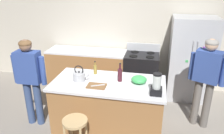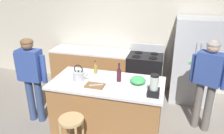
# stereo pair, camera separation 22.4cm
# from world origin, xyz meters

# --- Properties ---
(ground_plane) EXTENTS (14.00, 14.00, 0.00)m
(ground_plane) POSITION_xyz_m (0.00, 0.00, 0.00)
(ground_plane) COLOR gray
(back_wall) EXTENTS (8.00, 0.10, 2.70)m
(back_wall) POSITION_xyz_m (0.00, 1.95, 1.35)
(back_wall) COLOR beige
(back_wall) RESTS_ON ground_plane
(kitchen_island) EXTENTS (1.85, 0.93, 0.91)m
(kitchen_island) POSITION_xyz_m (0.00, 0.00, 0.46)
(kitchen_island) COLOR #9E6B3D
(kitchen_island) RESTS_ON ground_plane
(back_counter_run) EXTENTS (2.00, 0.64, 0.91)m
(back_counter_run) POSITION_xyz_m (-0.80, 1.55, 0.46)
(back_counter_run) COLOR #9E6B3D
(back_counter_run) RESTS_ON ground_plane
(refrigerator) EXTENTS (0.90, 0.73, 1.78)m
(refrigerator) POSITION_xyz_m (1.47, 1.50, 0.89)
(refrigerator) COLOR #B7BABF
(refrigerator) RESTS_ON ground_plane
(stove_range) EXTENTS (0.76, 0.65, 1.09)m
(stove_range) POSITION_xyz_m (0.44, 1.52, 0.47)
(stove_range) COLOR black
(stove_range) RESTS_ON ground_plane
(person_by_island_left) EXTENTS (0.59, 0.23, 1.59)m
(person_by_island_left) POSITION_xyz_m (-1.35, -0.10, 0.96)
(person_by_island_left) COLOR #384C7A
(person_by_island_left) RESTS_ON ground_plane
(person_by_sink_right) EXTENTS (0.58, 0.36, 1.61)m
(person_by_sink_right) POSITION_xyz_m (1.59, 0.45, 0.98)
(person_by_sink_right) COLOR #66605B
(person_by_sink_right) RESTS_ON ground_plane
(bar_stool) EXTENTS (0.36, 0.36, 0.64)m
(bar_stool) POSITION_xyz_m (-0.32, -0.74, 0.50)
(bar_stool) COLOR tan
(bar_stool) RESTS_ON ground_plane
(blender_appliance) EXTENTS (0.17, 0.17, 0.33)m
(blender_appliance) POSITION_xyz_m (0.77, -0.25, 1.05)
(blender_appliance) COLOR black
(blender_appliance) RESTS_ON kitchen_island
(bottle_wine) EXTENTS (0.08, 0.08, 0.32)m
(bottle_wine) POSITION_xyz_m (0.18, 0.09, 1.03)
(bottle_wine) COLOR #471923
(bottle_wine) RESTS_ON kitchen_island
(bottle_vinegar) EXTENTS (0.06, 0.06, 0.24)m
(bottle_vinegar) POSITION_xyz_m (-0.30, 0.29, 1.00)
(bottle_vinegar) COLOR olive
(bottle_vinegar) RESTS_ON kitchen_island
(mixing_bowl) EXTENTS (0.25, 0.25, 0.11)m
(mixing_bowl) POSITION_xyz_m (0.49, 0.08, 0.97)
(mixing_bowl) COLOR #3FB259
(mixing_bowl) RESTS_ON kitchen_island
(tea_kettle) EXTENTS (0.28, 0.20, 0.27)m
(tea_kettle) POSITION_xyz_m (-0.48, -0.03, 0.99)
(tea_kettle) COLOR #B7BABF
(tea_kettle) RESTS_ON kitchen_island
(cutting_board) EXTENTS (0.30, 0.20, 0.02)m
(cutting_board) POSITION_xyz_m (-0.15, -0.19, 0.92)
(cutting_board) COLOR brown
(cutting_board) RESTS_ON kitchen_island
(chef_knife) EXTENTS (0.21, 0.12, 0.01)m
(chef_knife) POSITION_xyz_m (-0.13, -0.19, 0.94)
(chef_knife) COLOR #B7BABF
(chef_knife) RESTS_ON cutting_board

